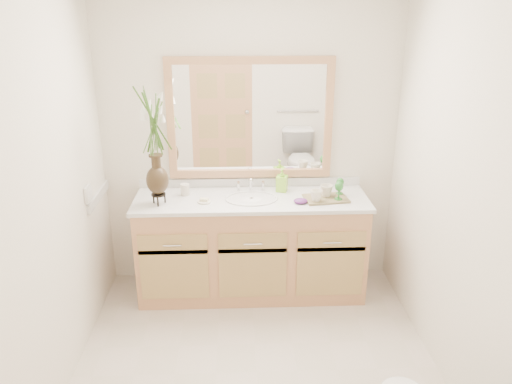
{
  "coord_description": "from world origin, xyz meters",
  "views": [
    {
      "loc": [
        -0.11,
        -2.64,
        2.26
      ],
      "look_at": [
        0.02,
        0.65,
        1.02
      ],
      "focal_mm": 35.0,
      "sensor_mm": 36.0,
      "label": 1
    }
  ],
  "objects_px": {
    "tumbler": "(185,190)",
    "soap_bottle": "(282,181)",
    "flower_vase": "(154,133)",
    "tray": "(326,199)"
  },
  "relations": [
    {
      "from": "flower_vase",
      "to": "soap_bottle",
      "type": "xyz_separation_m",
      "value": [
        0.96,
        0.25,
        -0.47
      ]
    },
    {
      "from": "tumbler",
      "to": "soap_bottle",
      "type": "xyz_separation_m",
      "value": [
        0.78,
        0.06,
        0.04
      ]
    },
    {
      "from": "tumbler",
      "to": "flower_vase",
      "type": "bearing_deg",
      "value": -133.8
    },
    {
      "from": "tumbler",
      "to": "tray",
      "type": "xyz_separation_m",
      "value": [
        1.11,
        -0.15,
        -0.04
      ]
    },
    {
      "from": "tumbler",
      "to": "soap_bottle",
      "type": "bearing_deg",
      "value": 4.25
    },
    {
      "from": "flower_vase",
      "to": "tray",
      "type": "xyz_separation_m",
      "value": [
        1.29,
        0.04,
        -0.54
      ]
    },
    {
      "from": "soap_bottle",
      "to": "tray",
      "type": "height_order",
      "value": "soap_bottle"
    },
    {
      "from": "tumbler",
      "to": "tray",
      "type": "bearing_deg",
      "value": -7.5
    },
    {
      "from": "tray",
      "to": "soap_bottle",
      "type": "bearing_deg",
      "value": 140.51
    },
    {
      "from": "tumbler",
      "to": "tray",
      "type": "relative_size",
      "value": 0.28
    }
  ]
}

